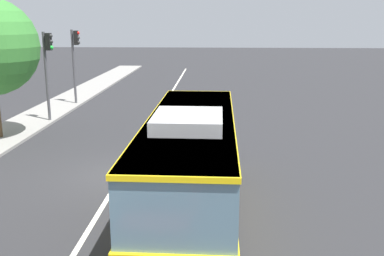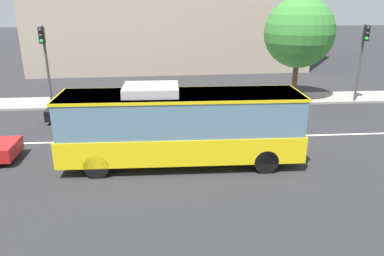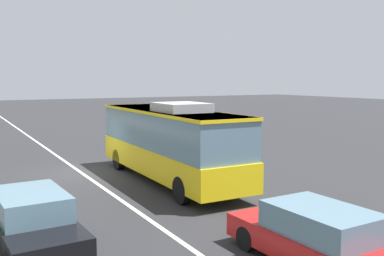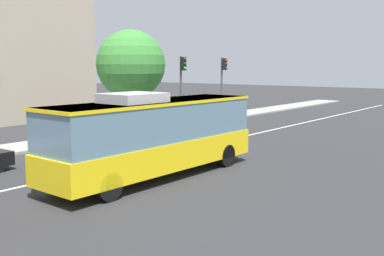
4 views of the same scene
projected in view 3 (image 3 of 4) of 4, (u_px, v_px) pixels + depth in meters
name	position (u px, v px, depth m)	size (l,w,h in m)	color
ground_plane	(81.00, 173.00, 20.68)	(160.00, 160.00, 0.00)	#28282B
lane_centre_line	(81.00, 173.00, 20.68)	(76.00, 0.16, 0.01)	silver
transit_bus	(169.00, 140.00, 18.78)	(10.03, 2.62, 3.46)	yellow
sedan_red	(316.00, 237.00, 10.26)	(4.55, 1.93, 1.46)	#B21919
sedan_black	(33.00, 221.00, 11.39)	(4.58, 2.02, 1.46)	black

